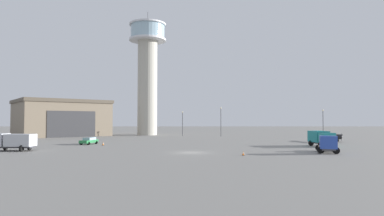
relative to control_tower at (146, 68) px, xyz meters
name	(u,v)px	position (x,y,z in m)	size (l,w,h in m)	color
ground_plane	(190,153)	(14.29, -57.00, -21.82)	(400.00, 400.00, 0.00)	gray
control_tower	(146,68)	(0.00, 0.00, 0.00)	(11.87, 11.87, 40.12)	#B2AD9E
hangar	(60,118)	(-26.02, -4.57, -16.38)	(33.27, 32.71, 10.85)	#7A6B56
airplane_black	(327,136)	(44.87, -32.55, -20.61)	(6.93, 8.82, 2.60)	black
truck_flatbed_blue	(326,144)	(34.30, -57.65, -20.58)	(4.24, 6.80, 2.57)	#38383D
truck_box_teal	(320,138)	(38.12, -45.49, -20.23)	(3.68, 6.02, 2.79)	#38383D
truck_box_silver	(13,141)	(-13.41, -54.30, -20.26)	(6.08, 3.44, 2.72)	#38383D
car_green	(88,141)	(-6.06, -40.44, -21.08)	(2.88, 4.74, 1.37)	#287A42
light_post_west	(322,120)	(52.23, -11.26, -17.09)	(0.44, 0.44, 7.86)	#38383D
light_post_east	(181,121)	(11.54, -6.01, -17.28)	(0.44, 0.44, 7.49)	#38383D
light_post_north	(220,119)	(23.01, -8.55, -16.69)	(0.44, 0.44, 8.62)	#38383D
traffic_cone_near_left	(242,153)	(21.44, -60.88, -21.55)	(0.36, 0.36, 0.55)	black
traffic_cone_near_right	(102,144)	(-2.50, -43.24, -21.49)	(0.36, 0.36, 0.68)	black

